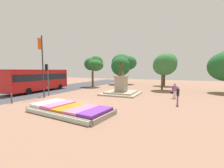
{
  "coord_description": "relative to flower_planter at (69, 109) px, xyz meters",
  "views": [
    {
      "loc": [
        9.27,
        -10.8,
        3.2
      ],
      "look_at": [
        2.78,
        3.96,
        1.7
      ],
      "focal_mm": 24.0,
      "sensor_mm": 36.0,
      "label": 1
    }
  ],
  "objects": [
    {
      "name": "city_bus",
      "position": [
        -11.67,
        7.2,
        1.64
      ],
      "size": [
        2.82,
        9.84,
        3.28
      ],
      "color": "red",
      "rests_on": "ground_plane"
    },
    {
      "name": "banner_pole",
      "position": [
        -6.82,
        3.81,
        3.51
      ],
      "size": [
        0.14,
        0.7,
        7.1
      ],
      "color": "#2D2D33",
      "rests_on": "ground_plane"
    },
    {
      "name": "park_tree_street_side",
      "position": [
        -7.29,
        16.23,
        4.12
      ],
      "size": [
        3.81,
        3.51,
        5.94
      ],
      "color": "brown",
      "rests_on": "ground_plane"
    },
    {
      "name": "traffic_light_mid_block",
      "position": [
        -7.23,
        4.83,
        2.45
      ],
      "size": [
        0.41,
        0.29,
        3.94
      ],
      "color": "#4C5156",
      "rests_on": "ground_plane"
    },
    {
      "name": "ground_plane",
      "position": [
        -1.85,
        2.01,
        -0.25
      ],
      "size": [
        82.35,
        82.35,
        0.0
      ],
      "primitive_type": "plane",
      "color": "#8C6651"
    },
    {
      "name": "pedestrian_near_planter",
      "position": [
        7.49,
        5.92,
        0.79
      ],
      "size": [
        0.25,
        0.57,
        1.78
      ],
      "color": "#8C4C99",
      "rests_on": "ground_plane"
    },
    {
      "name": "park_tree_mid_canopy",
      "position": [
        5.05,
        23.33,
        3.93
      ],
      "size": [
        4.46,
        3.51,
        5.86
      ],
      "color": "#4C3823",
      "rests_on": "ground_plane"
    },
    {
      "name": "street_asphalt_strip",
      "position": [
        -11.38,
        2.01,
        -0.25
      ],
      "size": [
        7.83,
        72.06,
        0.01
      ],
      "primitive_type": "cube",
      "color": "#3D3D42",
      "rests_on": "ground_plane"
    },
    {
      "name": "kerb_bollard_mid_a",
      "position": [
        -7.14,
        0.3,
        0.26
      ],
      "size": [
        0.15,
        0.15,
        0.97
      ],
      "color": "#4C5156",
      "rests_on": "ground_plane"
    },
    {
      "name": "statue_monument",
      "position": [
        0.57,
        9.82,
        0.65
      ],
      "size": [
        4.69,
        4.69,
        4.45
      ],
      "color": "#9F9581",
      "rests_on": "ground_plane"
    },
    {
      "name": "pedestrian_with_handbag",
      "position": [
        7.13,
        9.43,
        0.71
      ],
      "size": [
        0.72,
        0.33,
        1.7
      ],
      "color": "beige",
      "rests_on": "ground_plane"
    },
    {
      "name": "park_tree_far_right",
      "position": [
        5.52,
        16.34,
        3.85
      ],
      "size": [
        3.67,
        3.86,
        5.93
      ],
      "color": "brown",
      "rests_on": "ground_plane"
    },
    {
      "name": "flower_planter",
      "position": [
        0.0,
        0.0,
        0.0
      ],
      "size": [
        6.77,
        3.75,
        0.58
      ],
      "color": "#38281C",
      "rests_on": "ground_plane"
    },
    {
      "name": "park_tree_behind_statue",
      "position": [
        -4.15,
        23.65,
        4.36
      ],
      "size": [
        5.71,
        5.85,
        6.91
      ],
      "color": "brown",
      "rests_on": "ground_plane"
    }
  ]
}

